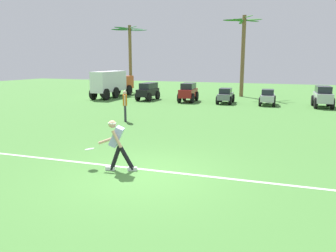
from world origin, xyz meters
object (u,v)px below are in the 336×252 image
parked_car_slot_c (226,96)px  parked_car_slot_a (148,91)px  frisbee_thrower (117,143)px  parked_car_slot_d (268,97)px  frisbee_in_flight (89,149)px  box_truck (112,83)px  palm_tree_far_left (130,51)px  teammate_midfield (125,103)px  parked_car_slot_b (188,92)px  palm_tree_left_of_centre (243,48)px  parked_car_slot_e (323,96)px

parked_car_slot_c → parked_car_slot_a: bearing=-178.8°
frisbee_thrower → parked_car_slot_d: bearing=80.9°
parked_car_slot_a → parked_car_slot_c: size_ratio=1.07×
parked_car_slot_c → parked_car_slot_d: (2.93, 0.11, 0.00)m
parked_car_slot_d → frisbee_in_flight: bearing=-102.0°
parked_car_slot_c → box_truck: 9.92m
frisbee_thrower → palm_tree_far_left: (-10.89, 21.26, 3.25)m
teammate_midfield → parked_car_slot_c: size_ratio=0.69×
parked_car_slot_b → palm_tree_far_left: bearing=145.5°
frisbee_in_flight → parked_car_slot_a: size_ratio=0.14×
frisbee_thrower → box_truck: 19.62m
parked_car_slot_a → palm_tree_left_of_centre: 9.04m
parked_car_slot_d → parked_car_slot_b: bearing=-178.3°
parked_car_slot_a → parked_car_slot_e: 12.56m
teammate_midfield → parked_car_slot_b: teammate_midfield is taller
parked_car_slot_a → parked_car_slot_d: (9.07, 0.24, -0.16)m
parked_car_slot_a → palm_tree_left_of_centre: palm_tree_left_of_centre is taller
frisbee_thrower → palm_tree_far_left: palm_tree_far_left is taller
palm_tree_far_left → frisbee_thrower: bearing=-62.9°
palm_tree_left_of_centre → parked_car_slot_c: bearing=-92.7°
frisbee_thrower → teammate_midfield: 7.64m
frisbee_in_flight → teammate_midfield: size_ratio=0.22×
parked_car_slot_d → palm_tree_left_of_centre: palm_tree_left_of_centre is taller
frisbee_in_flight → palm_tree_left_of_centre: (0.77, 21.38, 3.59)m
teammate_midfield → parked_car_slot_e: 13.46m
parked_car_slot_d → palm_tree_left_of_centre: bearing=117.4°
frisbee_thrower → parked_car_slot_b: 16.28m
frisbee_thrower → parked_car_slot_e: (6.07, 16.25, -0.05)m
parked_car_slot_b → box_truck: 7.11m
teammate_midfield → parked_car_slot_e: (9.58, 9.46, -0.20)m
frisbee_thrower → frisbee_in_flight: 0.90m
box_truck → palm_tree_left_of_centre: bearing=24.3°
palm_tree_far_left → box_truck: bearing=-81.6°
teammate_midfield → frisbee_in_flight: bearing=-68.9°
frisbee_in_flight → parked_car_slot_a: (-5.62, 15.96, 0.18)m
parked_car_slot_e → parked_car_slot_a: bearing=-178.4°
frisbee_in_flight → parked_car_slot_c: (0.52, 16.10, 0.03)m
frisbee_in_flight → parked_car_slot_b: bearing=98.2°
parked_car_slot_a → parked_car_slot_b: 3.31m
teammate_midfield → palm_tree_far_left: size_ratio=0.24×
parked_car_slot_d → box_truck: bearing=177.3°
parked_car_slot_e → palm_tree_left_of_centre: 8.67m
parked_car_slot_c → parked_car_slot_d: same height
parked_car_slot_b → box_truck: bearing=173.7°
frisbee_thrower → parked_car_slot_e: bearing=69.5°
frisbee_in_flight → palm_tree_left_of_centre: bearing=88.0°
parked_car_slot_d → teammate_midfield: bearing=-123.1°
parked_car_slot_c → box_truck: size_ratio=0.38×
frisbee_in_flight → palm_tree_far_left: size_ratio=0.05×
parked_car_slot_b → parked_car_slot_d: (5.76, 0.17, -0.18)m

